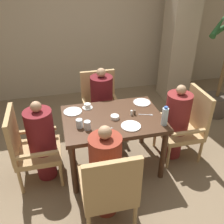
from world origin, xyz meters
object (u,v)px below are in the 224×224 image
diner_in_left_chair (42,141)px  plate_main_left (73,112)px  bowl_small (115,117)px  glass_tall_near (87,125)px  chair_far_side (100,103)px  teacup_with_saucer (87,106)px  water_bottle (165,116)px  chair_near_corner (109,188)px  potted_palm (221,80)px  chair_left_side (29,146)px  diner_in_far_chair (102,103)px  glass_tall_mid (79,123)px  diner_in_near_chair (106,171)px  plate_main_right (131,126)px  chair_right_side (186,124)px  plate_dessert_center (142,102)px  diner_in_right_chair (176,122)px

diner_in_left_chair → plate_main_left: diner_in_left_chair is taller
bowl_small → glass_tall_near: (-0.35, -0.14, 0.03)m
chair_far_side → teacup_with_saucer: 0.67m
teacup_with_saucer → water_bottle: water_bottle is taller
chair_near_corner → potted_palm: potted_palm is taller
chair_left_side → chair_near_corner: same height
diner_in_far_chair → glass_tall_mid: bearing=-117.3°
plate_main_left → diner_in_near_chair: bearing=-76.7°
diner_in_near_chair → chair_far_side: bearing=81.1°
plate_main_right → glass_tall_mid: bearing=168.2°
diner_in_far_chair → teacup_with_saucer: bearing=-123.9°
diner_in_near_chair → bowl_small: bearing=68.6°
chair_near_corner → diner_in_near_chair: 0.17m
chair_far_side → diner_in_near_chair: bearing=-98.9°
plate_main_right → bowl_small: bowl_small is taller
teacup_with_saucer → bowl_small: teacup_with_saucer is taller
chair_far_side → water_bottle: water_bottle is taller
diner_in_far_chair → teacup_with_saucer: size_ratio=8.49×
diner_in_left_chair → water_bottle: diner_in_left_chair is taller
glass_tall_near → diner_in_near_chair: bearing=-79.6°
chair_far_side → diner_in_far_chair: (-0.00, -0.15, 0.08)m
chair_right_side → diner_in_far_chair: bearing=145.8°
teacup_with_saucer → bowl_small: (0.28, -0.33, -0.00)m
chair_right_side → bowl_small: (-1.00, -0.04, 0.27)m
plate_main_right → plate_dessert_center: 0.59m
chair_right_side → teacup_with_saucer: chair_right_side is taller
plate_main_left → teacup_with_saucer: size_ratio=1.73×
chair_left_side → water_bottle: bearing=-10.5°
chair_near_corner → water_bottle: bearing=35.5°
chair_left_side → potted_palm: (3.09, 0.86, 0.17)m
diner_in_near_chair → potted_palm: (2.32, 1.55, 0.09)m
chair_near_corner → glass_tall_near: chair_near_corner is taller
chair_left_side → chair_far_side: bearing=39.7°
plate_main_left → teacup_with_saucer: teacup_with_saucer is taller
diner_in_near_chair → plate_dessert_center: (0.70, 0.95, 0.19)m
glass_tall_mid → chair_left_side: bearing=168.8°
diner_in_far_chair → diner_in_right_chair: bearing=-38.7°
diner_in_left_chair → plate_dessert_center: diner_in_left_chair is taller
chair_far_side → diner_in_near_chair: 1.55m
plate_dessert_center → water_bottle: water_bottle is taller
diner_in_far_chair → chair_right_side: size_ratio=1.16×
diner_in_left_chair → chair_near_corner: bearing=-53.6°
diner_in_far_chair → plate_dessert_center: diner_in_far_chair is taller
diner_in_far_chair → plate_main_right: (0.16, -0.93, 0.18)m
plate_main_right → water_bottle: water_bottle is taller
plate_main_left → glass_tall_mid: (0.04, -0.36, 0.05)m
chair_right_side → bowl_small: size_ratio=9.53×
diner_in_far_chair → chair_near_corner: diner_in_far_chair is taller
diner_in_right_chair → plate_dessert_center: diner_in_right_chair is taller
bowl_small → chair_far_side: bearing=91.1°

